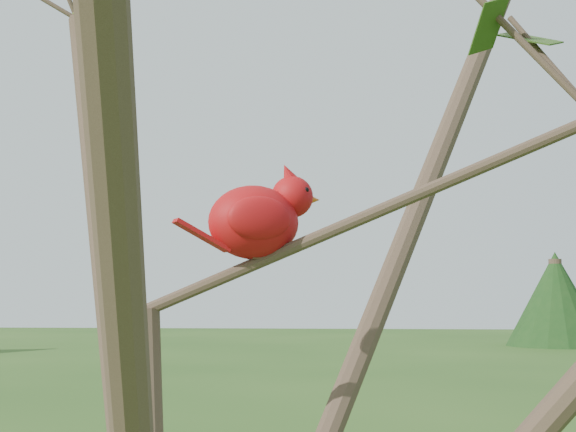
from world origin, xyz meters
name	(u,v)px	position (x,y,z in m)	size (l,w,h in m)	color
crabapple_tree	(185,175)	(0.03, -0.02, 2.12)	(2.35, 2.05, 2.95)	#3E2F21
cardinal	(258,218)	(0.11, 0.09, 2.07)	(0.20, 0.14, 0.15)	red
distant_trees	(165,305)	(-4.93, 22.90, 1.46)	(41.38, 14.99, 3.18)	#3E2F21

